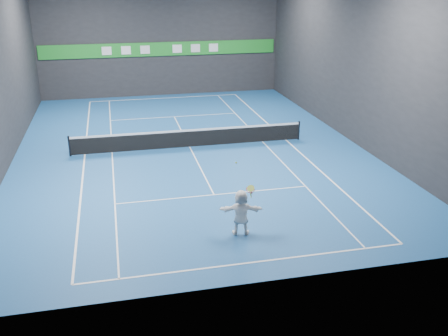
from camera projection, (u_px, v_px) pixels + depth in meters
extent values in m
plane|color=#184B89|center=(190.00, 147.00, 26.88)|extent=(26.00, 26.00, 0.00)
cube|color=#232326|center=(160.00, 35.00, 37.08)|extent=(18.00, 0.10, 9.00)
cube|color=#232326|center=(263.00, 140.00, 13.43)|extent=(18.00, 0.10, 9.00)
cube|color=#232326|center=(351.00, 57.00, 27.12)|extent=(0.10, 26.00, 9.00)
cube|color=white|center=(249.00, 263.00, 16.06)|extent=(10.98, 0.08, 0.01)
cube|color=white|center=(165.00, 98.00, 37.69)|extent=(10.98, 0.08, 0.01)
cube|color=white|center=(85.00, 155.00, 25.74)|extent=(0.08, 23.78, 0.01)
cube|color=white|center=(286.00, 140.00, 28.01)|extent=(0.08, 23.78, 0.01)
cube|color=white|center=(112.00, 153.00, 26.02)|extent=(0.06, 23.78, 0.01)
cube|color=white|center=(263.00, 142.00, 27.73)|extent=(0.06, 23.78, 0.01)
cube|color=white|center=(214.00, 195.00, 21.05)|extent=(8.23, 0.06, 0.01)
cube|color=white|center=(174.00, 117.00, 32.69)|extent=(8.23, 0.06, 0.01)
cube|color=white|center=(190.00, 147.00, 26.87)|extent=(0.06, 12.80, 0.01)
imported|color=white|center=(241.00, 212.00, 17.60)|extent=(1.63, 0.81, 1.68)
sphere|color=#BAD323|center=(236.00, 163.00, 16.98)|extent=(0.06, 0.06, 0.06)
cylinder|color=black|center=(69.00, 146.00, 25.40)|extent=(0.10, 0.10, 1.07)
cylinder|color=black|center=(299.00, 130.00, 27.97)|extent=(0.10, 0.10, 1.07)
cube|color=black|center=(190.00, 139.00, 26.71)|extent=(12.40, 0.03, 0.86)
cube|color=white|center=(189.00, 130.00, 26.53)|extent=(12.40, 0.04, 0.10)
cube|color=#1E8A28|center=(161.00, 49.00, 37.38)|extent=(17.64, 0.06, 1.00)
cube|color=white|center=(107.00, 51.00, 36.50)|extent=(0.70, 0.04, 0.60)
cube|color=white|center=(126.00, 50.00, 36.79)|extent=(0.70, 0.04, 0.60)
cube|color=silver|center=(145.00, 50.00, 37.08)|extent=(0.70, 0.04, 0.60)
cube|color=white|center=(177.00, 49.00, 37.58)|extent=(0.70, 0.04, 0.60)
cube|color=silver|center=(195.00, 48.00, 37.87)|extent=(0.70, 0.04, 0.60)
cube|color=white|center=(213.00, 48.00, 38.16)|extent=(0.70, 0.04, 0.60)
torus|color=red|center=(250.00, 189.00, 17.42)|extent=(0.43, 0.38, 0.24)
cylinder|color=#ABC545|center=(251.00, 188.00, 17.40)|extent=(0.35, 0.28, 0.25)
cylinder|color=red|center=(252.00, 193.00, 17.47)|extent=(0.09, 0.13, 0.17)
cylinder|color=#FEF80D|center=(251.00, 195.00, 17.48)|extent=(0.10, 0.13, 0.26)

